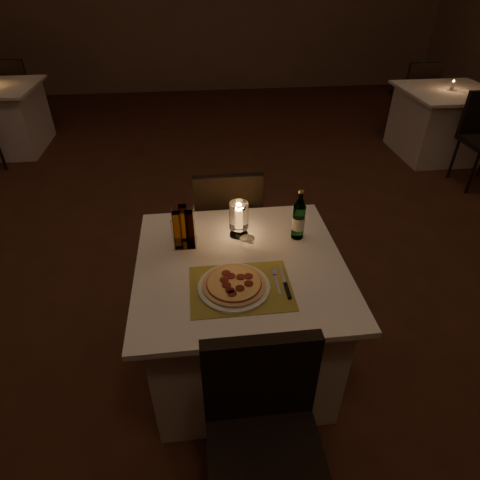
{
  "coord_description": "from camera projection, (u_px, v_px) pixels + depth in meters",
  "views": [
    {
      "loc": [
        -0.23,
        -2.35,
        1.94
      ],
      "look_at": [
        -0.05,
        -0.83,
        0.86
      ],
      "focal_mm": 30.0,
      "sensor_mm": 36.0,
      "label": 1
    }
  ],
  "objects": [
    {
      "name": "neighbor_candle_right",
      "position": [
        453.0,
        86.0,
        4.37
      ],
      "size": [
        0.03,
        0.03,
        0.11
      ],
      "color": "white",
      "rests_on": "neighbor_table_right"
    },
    {
      "name": "neighbor_chair_lb",
      "position": [
        16.0,
        87.0,
        5.22
      ],
      "size": [
        0.42,
        0.42,
        0.9
      ],
      "color": "black",
      "rests_on": "ground"
    },
    {
      "name": "pizza",
      "position": [
        234.0,
        284.0,
        1.76
      ],
      "size": [
        0.28,
        0.28,
        0.02
      ],
      "color": "#D8B77F",
      "rests_on": "plate"
    },
    {
      "name": "main_table",
      "position": [
        240.0,
        316.0,
        2.14
      ],
      "size": [
        1.0,
        1.0,
        0.74
      ],
      "color": "white",
      "rests_on": "ground"
    },
    {
      "name": "chair_far",
      "position": [
        228.0,
        218.0,
        2.61
      ],
      "size": [
        0.42,
        0.42,
        0.9
      ],
      "color": "black",
      "rests_on": "ground"
    },
    {
      "name": "fork",
      "position": [
        276.0,
        279.0,
        1.82
      ],
      "size": [
        0.02,
        0.18,
        0.0
      ],
      "color": "silver",
      "rests_on": "placemat"
    },
    {
      "name": "chair_near",
      "position": [
        263.0,
        425.0,
        1.46
      ],
      "size": [
        0.42,
        0.42,
        0.9
      ],
      "color": "black",
      "rests_on": "ground"
    },
    {
      "name": "placemat",
      "position": [
        241.0,
        288.0,
        1.78
      ],
      "size": [
        0.45,
        0.34,
        0.0
      ],
      "primitive_type": "cube",
      "color": "#A59639",
      "rests_on": "main_table"
    },
    {
      "name": "neighbor_table_right",
      "position": [
        442.0,
        123.0,
        4.61
      ],
      "size": [
        1.0,
        1.0,
        0.74
      ],
      "color": "white",
      "rests_on": "ground"
    },
    {
      "name": "plate",
      "position": [
        234.0,
        287.0,
        1.77
      ],
      "size": [
        0.32,
        0.32,
        0.01
      ],
      "primitive_type": "cylinder",
      "color": "white",
      "rests_on": "placemat"
    },
    {
      "name": "cruet_caddy",
      "position": [
        184.0,
        229.0,
        1.99
      ],
      "size": [
        0.12,
        0.12,
        0.21
      ],
      "color": "white",
      "rests_on": "main_table"
    },
    {
      "name": "floor",
      "position": [
        234.0,
        270.0,
        3.05
      ],
      "size": [
        8.0,
        10.0,
        0.02
      ],
      "primitive_type": "cube",
      "color": "#4E2719",
      "rests_on": "ground"
    },
    {
      "name": "water_bottle",
      "position": [
        299.0,
        219.0,
        2.04
      ],
      "size": [
        0.07,
        0.07,
        0.27
      ],
      "color": "#519756",
      "rests_on": "main_table"
    },
    {
      "name": "tumbler",
      "position": [
        248.0,
        244.0,
        1.99
      ],
      "size": [
        0.07,
        0.07,
        0.07
      ],
      "primitive_type": null,
      "color": "white",
      "rests_on": "main_table"
    },
    {
      "name": "hurricane_candle",
      "position": [
        239.0,
        217.0,
        2.06
      ],
      "size": [
        0.1,
        0.1,
        0.19
      ],
      "color": "white",
      "rests_on": "main_table"
    },
    {
      "name": "knife",
      "position": [
        286.0,
        287.0,
        1.77
      ],
      "size": [
        0.02,
        0.22,
        0.01
      ],
      "color": "black",
      "rests_on": "placemat"
    },
    {
      "name": "neighbor_table_left",
      "position": [
        0.0,
        118.0,
        4.74
      ],
      "size": [
        1.0,
        1.0,
        0.74
      ],
      "color": "white",
      "rests_on": "ground"
    },
    {
      "name": "neighbor_chair_rb",
      "position": [
        416.0,
        90.0,
        5.09
      ],
      "size": [
        0.42,
        0.42,
        0.9
      ],
      "color": "black",
      "rests_on": "ground"
    }
  ]
}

